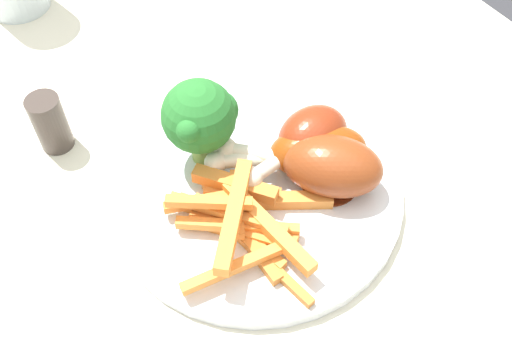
{
  "coord_description": "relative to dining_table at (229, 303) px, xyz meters",
  "views": [
    {
      "loc": [
        0.22,
        -0.11,
        1.14
      ],
      "look_at": [
        -0.03,
        0.05,
        0.75
      ],
      "focal_mm": 41.49,
      "sensor_mm": 36.0,
      "label": 1
    }
  ],
  "objects": [
    {
      "name": "chicken_drumstick_far",
      "position": [
        -0.02,
        0.1,
        0.14
      ],
      "size": [
        0.09,
        0.14,
        0.04
      ],
      "color": "#622309",
      "rests_on": "dinner_plate"
    },
    {
      "name": "pepper_shaker",
      "position": [
        -0.18,
        -0.07,
        0.13
      ],
      "size": [
        0.03,
        0.03,
        0.06
      ],
      "primitive_type": "cylinder",
      "color": "#423833",
      "rests_on": "dining_table"
    },
    {
      "name": "chicken_drumstick_near",
      "position": [
        -0.04,
        0.11,
        0.14
      ],
      "size": [
        0.06,
        0.11,
        0.05
      ],
      "color": "#5F1B0D",
      "rests_on": "dinner_plate"
    },
    {
      "name": "carrot_fries_pile",
      "position": [
        -0.01,
        0.02,
        0.13
      ],
      "size": [
        0.15,
        0.15,
        0.04
      ],
      "color": "orange",
      "rests_on": "dinner_plate"
    },
    {
      "name": "chicken_drumstick_extra",
      "position": [
        -0.01,
        0.1,
        0.14
      ],
      "size": [
        0.12,
        0.12,
        0.05
      ],
      "color": "#60230F",
      "rests_on": "dinner_plate"
    },
    {
      "name": "dining_table",
      "position": [
        0.0,
        0.0,
        0.0
      ],
      "size": [
        1.05,
        0.83,
        0.72
      ],
      "color": "silver",
      "rests_on": "ground_plane"
    },
    {
      "name": "dinner_plate",
      "position": [
        -0.03,
        0.05,
        0.11
      ],
      "size": [
        0.25,
        0.25,
        0.01
      ],
      "primitive_type": "cylinder",
      "color": "silver",
      "rests_on": "dining_table"
    },
    {
      "name": "broccoli_floret_front",
      "position": [
        -0.08,
        0.03,
        0.17
      ],
      "size": [
        0.06,
        0.07,
        0.08
      ],
      "color": "#7A9F47",
      "rests_on": "dinner_plate"
    }
  ]
}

